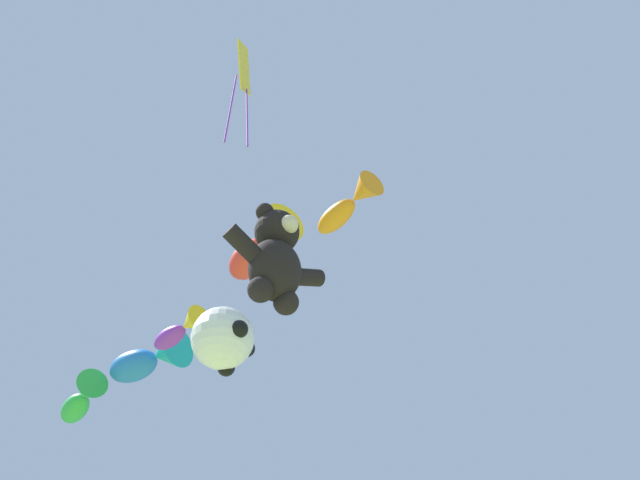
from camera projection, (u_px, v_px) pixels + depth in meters
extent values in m
ellipsoid|color=black|center=(275.00, 270.00, 11.72)|extent=(0.94, 0.80, 1.14)
sphere|color=black|center=(277.00, 232.00, 12.29)|extent=(0.79, 0.79, 0.79)
sphere|color=beige|center=(289.00, 224.00, 12.06)|extent=(0.33, 0.33, 0.33)
sphere|color=black|center=(265.00, 212.00, 12.36)|extent=(0.32, 0.32, 0.32)
cylinder|color=black|center=(242.00, 243.00, 11.53)|extent=(0.68, 0.30, 0.53)
sphere|color=black|center=(261.00, 290.00, 11.24)|extent=(0.42, 0.42, 0.42)
sphere|color=black|center=(290.00, 226.00, 12.63)|extent=(0.32, 0.32, 0.32)
cylinder|color=black|center=(307.00, 277.00, 12.19)|extent=(0.68, 0.30, 0.53)
sphere|color=black|center=(286.00, 302.00, 11.49)|extent=(0.42, 0.42, 0.42)
sphere|color=white|center=(223.00, 338.00, 10.55)|extent=(0.95, 0.95, 0.95)
sphere|color=black|center=(246.00, 349.00, 10.76)|extent=(0.26, 0.26, 0.26)
sphere|color=black|center=(208.00, 327.00, 10.88)|extent=(0.26, 0.26, 0.26)
sphere|color=black|center=(239.00, 329.00, 10.26)|extent=(0.26, 0.26, 0.26)
sphere|color=black|center=(226.00, 368.00, 10.50)|extent=(0.26, 0.26, 0.26)
ellipsoid|color=orange|center=(336.00, 217.00, 15.13)|extent=(0.59, 1.20, 0.42)
cone|color=orange|center=(362.00, 192.00, 14.58)|extent=(0.67, 0.69, 0.62)
sphere|color=black|center=(326.00, 223.00, 15.43)|extent=(0.11, 0.11, 0.11)
ellipsoid|color=red|center=(250.00, 259.00, 16.13)|extent=(0.94, 1.49, 0.67)
cone|color=yellow|center=(275.00, 232.00, 15.46)|extent=(1.07, 0.88, 0.99)
sphere|color=black|center=(241.00, 264.00, 16.53)|extent=(0.17, 0.17, 0.17)
ellipsoid|color=purple|center=(170.00, 338.00, 16.98)|extent=(0.55, 1.14, 0.42)
cone|color=yellow|center=(191.00, 322.00, 16.52)|extent=(0.65, 0.65, 0.61)
sphere|color=black|center=(162.00, 340.00, 17.25)|extent=(0.11, 0.11, 0.11)
ellipsoid|color=blue|center=(133.00, 366.00, 18.85)|extent=(1.25, 1.72, 0.76)
cone|color=#19ADB2|center=(166.00, 352.00, 18.34)|extent=(1.30, 1.10, 1.12)
sphere|color=black|center=(122.00, 365.00, 19.19)|extent=(0.20, 0.20, 0.20)
ellipsoid|color=green|center=(75.00, 409.00, 19.79)|extent=(0.92, 1.60, 0.58)
cone|color=green|center=(88.00, 390.00, 19.04)|extent=(0.98, 0.96, 0.85)
sphere|color=black|center=(71.00, 411.00, 20.20)|extent=(0.15, 0.15, 0.15)
cube|color=yellow|center=(244.00, 68.00, 12.89)|extent=(0.91, 0.87, 1.23)
cylinder|color=purple|center=(231.00, 107.00, 11.99)|extent=(0.03, 0.14, 1.71)
cylinder|color=purple|center=(247.00, 116.00, 12.10)|extent=(0.03, 0.26, 1.77)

